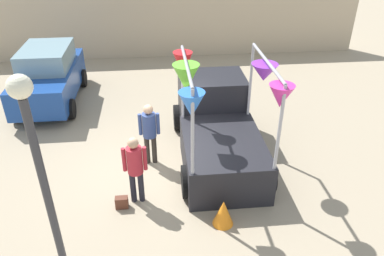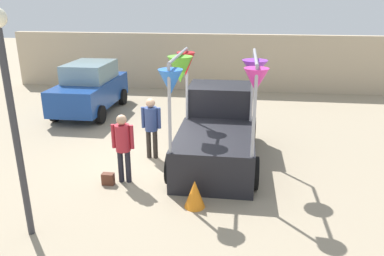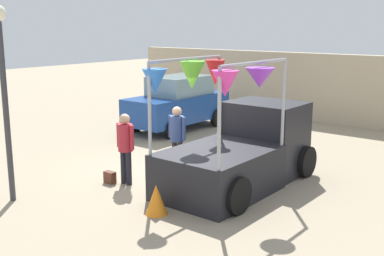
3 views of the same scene
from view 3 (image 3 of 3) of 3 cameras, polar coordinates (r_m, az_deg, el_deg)
name	(u,v)px [view 3 (image 3 of 3)]	position (r m, az deg, el deg)	size (l,w,h in m)	color
ground_plane	(179,177)	(11.84, -1.60, -5.81)	(60.00, 60.00, 0.00)	gray
vendor_truck	(243,146)	(11.26, 6.06, -2.15)	(2.58, 4.12, 2.95)	black
parked_car	(178,103)	(17.07, -1.68, 3.02)	(1.88, 4.00, 1.88)	navy
person_customer	(125,142)	(11.15, -7.90, -1.66)	(0.53, 0.34, 1.67)	black
person_vendor	(177,133)	(11.98, -1.78, -0.58)	(0.53, 0.34, 1.68)	#2D2823
handbag	(110,177)	(11.51, -9.71, -5.79)	(0.28, 0.16, 0.28)	#592D1E
street_lamp	(3,77)	(10.43, -21.49, 5.66)	(0.32, 0.32, 4.03)	#333338
brick_boundary_wall	(326,89)	(18.82, 15.55, 4.53)	(18.00, 0.36, 2.60)	tan
folded_kite_bundle_tangerine	(156,200)	(9.53, -4.27, -8.45)	(0.44, 0.44, 0.60)	orange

